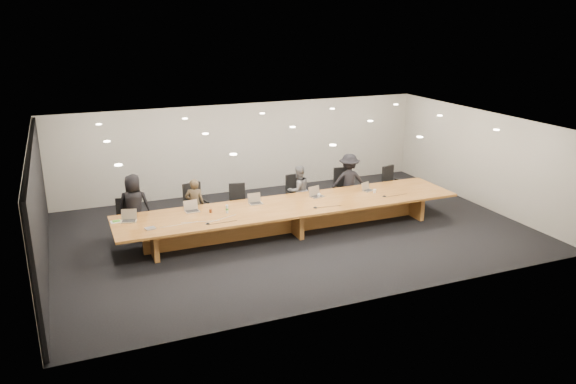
# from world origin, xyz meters

# --- Properties ---
(ground) EXTENTS (12.00, 12.00, 0.00)m
(ground) POSITION_xyz_m (0.00, 0.00, 0.00)
(ground) COLOR black
(ground) RESTS_ON ground
(back_wall) EXTENTS (12.00, 0.02, 2.80)m
(back_wall) POSITION_xyz_m (0.00, 4.00, 1.40)
(back_wall) COLOR silver
(back_wall) RESTS_ON ground
(left_wall_panel) EXTENTS (0.08, 7.84, 2.74)m
(left_wall_panel) POSITION_xyz_m (-5.94, 0.00, 1.37)
(left_wall_panel) COLOR black
(left_wall_panel) RESTS_ON ground
(conference_table) EXTENTS (9.00, 1.80, 0.75)m
(conference_table) POSITION_xyz_m (0.00, 0.00, 0.52)
(conference_table) COLOR brown
(conference_table) RESTS_ON ground
(chair_far_left) EXTENTS (0.62, 0.62, 1.00)m
(chair_far_left) POSITION_xyz_m (-4.08, 1.28, 0.50)
(chair_far_left) COLOR black
(chair_far_left) RESTS_ON ground
(chair_left) EXTENTS (0.71, 0.71, 1.19)m
(chair_left) POSITION_xyz_m (-2.22, 1.30, 0.60)
(chair_left) COLOR black
(chair_left) RESTS_ON ground
(chair_mid_left) EXTENTS (0.62, 0.62, 1.05)m
(chair_mid_left) POSITION_xyz_m (-1.06, 1.29, 0.52)
(chair_mid_left) COLOR black
(chair_mid_left) RESTS_ON ground
(chair_mid_right) EXTENTS (0.60, 0.60, 1.12)m
(chair_mid_right) POSITION_xyz_m (0.68, 1.32, 0.56)
(chair_mid_right) COLOR black
(chair_mid_right) RESTS_ON ground
(chair_right) EXTENTS (0.72, 0.72, 1.19)m
(chair_right) POSITION_xyz_m (2.13, 1.21, 0.59)
(chair_right) COLOR black
(chair_right) RESTS_ON ground
(chair_far_right) EXTENTS (0.69, 0.69, 1.10)m
(chair_far_right) POSITION_xyz_m (3.78, 1.19, 0.55)
(chair_far_right) COLOR black
(chair_far_right) RESTS_ON ground
(person_a) EXTENTS (0.91, 0.72, 1.64)m
(person_a) POSITION_xyz_m (-3.81, 1.23, 0.82)
(person_a) COLOR black
(person_a) RESTS_ON ground
(person_b) EXTENTS (0.59, 0.48, 1.39)m
(person_b) POSITION_xyz_m (-2.29, 1.13, 0.69)
(person_b) COLOR #3F3322
(person_b) RESTS_ON ground
(person_c) EXTENTS (0.77, 0.64, 1.41)m
(person_c) POSITION_xyz_m (0.69, 1.21, 0.71)
(person_c) COLOR #5E5E61
(person_c) RESTS_ON ground
(person_d) EXTENTS (1.18, 0.91, 1.61)m
(person_d) POSITION_xyz_m (2.27, 1.17, 0.81)
(person_d) COLOR black
(person_d) RESTS_ON ground
(laptop_a) EXTENTS (0.41, 0.34, 0.28)m
(laptop_a) POSITION_xyz_m (-4.07, 0.30, 0.89)
(laptop_a) COLOR #C0AF93
(laptop_a) RESTS_ON conference_table
(laptop_b) EXTENTS (0.37, 0.28, 0.28)m
(laptop_b) POSITION_xyz_m (-2.51, 0.43, 0.89)
(laptop_b) COLOR #BAA58E
(laptop_b) RESTS_ON conference_table
(laptop_c) EXTENTS (0.34, 0.25, 0.27)m
(laptop_c) POSITION_xyz_m (-0.86, 0.41, 0.88)
(laptop_c) COLOR tan
(laptop_c) RESTS_ON conference_table
(laptop_d) EXTENTS (0.41, 0.34, 0.28)m
(laptop_d) POSITION_xyz_m (0.86, 0.33, 0.89)
(laptop_d) COLOR tan
(laptop_d) RESTS_ON conference_table
(laptop_e) EXTENTS (0.36, 0.31, 0.23)m
(laptop_e) POSITION_xyz_m (2.41, 0.29, 0.87)
(laptop_e) COLOR #BCA990
(laptop_e) RESTS_ON conference_table
(water_bottle) EXTENTS (0.07, 0.07, 0.20)m
(water_bottle) POSITION_xyz_m (-1.74, 0.01, 0.85)
(water_bottle) COLOR silver
(water_bottle) RESTS_ON conference_table
(amber_mug) EXTENTS (0.09, 0.09, 0.09)m
(amber_mug) POSITION_xyz_m (-2.11, 0.19, 0.79)
(amber_mug) COLOR brown
(amber_mug) RESTS_ON conference_table
(paper_cup_near) EXTENTS (0.10, 0.10, 0.09)m
(paper_cup_near) POSITION_xyz_m (0.89, 0.29, 0.80)
(paper_cup_near) COLOR white
(paper_cup_near) RESTS_ON conference_table
(paper_cup_far) EXTENTS (0.10, 0.10, 0.10)m
(paper_cup_far) POSITION_xyz_m (2.48, 0.07, 0.80)
(paper_cup_far) COLOR silver
(paper_cup_far) RESTS_ON conference_table
(notepad) EXTENTS (0.27, 0.22, 0.01)m
(notepad) POSITION_xyz_m (-4.35, 0.40, 0.76)
(notepad) COLOR silver
(notepad) RESTS_ON conference_table
(lime_gadget) EXTENTS (0.18, 0.11, 0.03)m
(lime_gadget) POSITION_xyz_m (-4.34, 0.38, 0.78)
(lime_gadget) COLOR #57AF2E
(lime_gadget) RESTS_ON notepad
(av_box) EXTENTS (0.26, 0.22, 0.03)m
(av_box) POSITION_xyz_m (-3.68, -0.38, 0.77)
(av_box) COLOR #B3B3B8
(av_box) RESTS_ON conference_table
(mic_left) EXTENTS (0.13, 0.13, 0.03)m
(mic_left) POSITION_xyz_m (-2.38, -0.56, 0.76)
(mic_left) COLOR black
(mic_left) RESTS_ON conference_table
(mic_center) EXTENTS (0.12, 0.12, 0.03)m
(mic_center) POSITION_xyz_m (0.43, -0.47, 0.76)
(mic_center) COLOR black
(mic_center) RESTS_ON conference_table
(mic_right) EXTENTS (0.14, 0.14, 0.03)m
(mic_right) POSITION_xyz_m (2.55, -0.32, 0.76)
(mic_right) COLOR black
(mic_right) RESTS_ON conference_table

